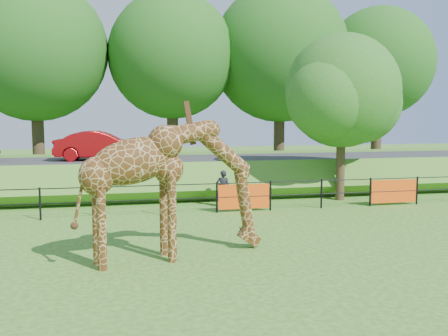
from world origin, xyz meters
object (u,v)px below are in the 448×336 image
at_px(car_red, 101,146).
at_px(tree_east, 344,95).
at_px(visitor, 223,188).
at_px(giraffe, 173,189).

relative_size(car_red, tree_east, 0.60).
distance_m(car_red, visitor, 7.05).
xyz_separation_m(car_red, visitor, (4.65, -5.12, -1.38)).
distance_m(giraffe, car_red, 11.74).
bearing_deg(giraffe, tree_east, 29.37).
bearing_deg(giraffe, visitor, 55.29).
height_order(giraffe, tree_east, tree_east).
bearing_deg(visitor, giraffe, 82.72).
bearing_deg(tree_east, visitor, -174.15).
relative_size(giraffe, tree_east, 0.70).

